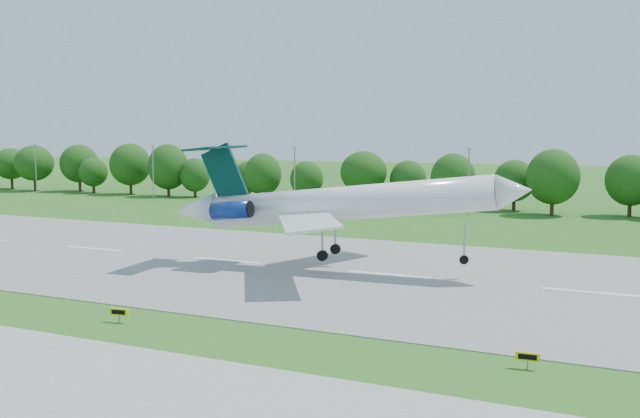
{
  "coord_description": "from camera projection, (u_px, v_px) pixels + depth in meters",
  "views": [
    {
      "loc": [
        44.42,
        -44.9,
        14.89
      ],
      "look_at": [
        15.26,
        18.0,
        7.49
      ],
      "focal_mm": 40.0,
      "sensor_mm": 36.0,
      "label": 1
    }
  ],
  "objects": [
    {
      "name": "runway",
      "position": [
        227.0,
        261.0,
        83.21
      ],
      "size": [
        400.0,
        45.0,
        0.08
      ],
      "primitive_type": "cube",
      "color": "gray",
      "rests_on": "ground"
    },
    {
      "name": "airliner",
      "position": [
        330.0,
        203.0,
        76.68
      ],
      "size": [
        39.85,
        28.72,
        12.39
      ],
      "rotation": [
        0.0,
        -0.1,
        0.11
      ],
      "color": "white",
      "rests_on": "ground"
    },
    {
      "name": "light_poles",
      "position": [
        377.0,
        178.0,
        135.01
      ],
      "size": [
        175.9,
        0.25,
        12.19
      ],
      "color": "gray",
      "rests_on": "ground"
    },
    {
      "name": "service_vehicle_a",
      "position": [
        220.0,
        203.0,
        146.87
      ],
      "size": [
        3.5,
        2.33,
        1.09
      ],
      "primitive_type": "imported",
      "rotation": [
        0.0,
        0.0,
        1.96
      ],
      "color": "silver",
      "rests_on": "ground"
    },
    {
      "name": "ground",
      "position": [
        69.0,
        309.0,
        60.66
      ],
      "size": [
        600.0,
        600.0,
        0.0
      ],
      "primitive_type": "plane",
      "color": "#235917",
      "rests_on": "ground"
    },
    {
      "name": "taxi_sign_centre",
      "position": [
        119.0,
        312.0,
        56.15
      ],
      "size": [
        1.62,
        0.39,
        1.13
      ],
      "rotation": [
        0.0,
        0.0,
        0.13
      ],
      "color": "gray",
      "rests_on": "ground"
    },
    {
      "name": "taxi_sign_right",
      "position": [
        528.0,
        357.0,
        45.04
      ],
      "size": [
        1.54,
        0.3,
        1.08
      ],
      "rotation": [
        0.0,
        0.0,
        0.07
      ],
      "color": "gray",
      "rests_on": "ground"
    },
    {
      "name": "service_vehicle_b",
      "position": [
        257.0,
        204.0,
        142.44
      ],
      "size": [
        4.06,
        2.0,
        1.33
      ],
      "primitive_type": "imported",
      "rotation": [
        0.0,
        0.0,
        1.68
      ],
      "color": "silver",
      "rests_on": "ground"
    },
    {
      "name": "tree_line",
      "position": [
        406.0,
        177.0,
        143.0
      ],
      "size": [
        288.4,
        8.4,
        10.4
      ],
      "color": "#382314",
      "rests_on": "ground"
    }
  ]
}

